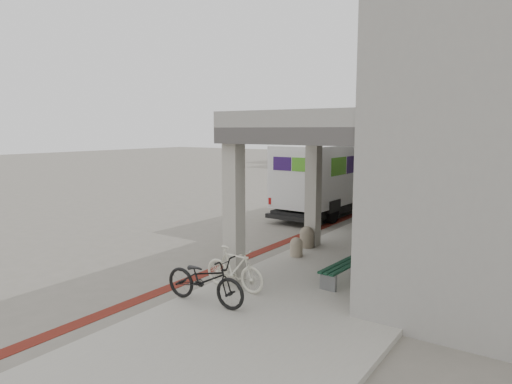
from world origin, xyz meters
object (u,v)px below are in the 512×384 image
Objects in this scene: bench at (344,269)px; utility_cabinet at (408,240)px; bicycle_black at (205,279)px; bicycle_cream at (234,268)px; fedex_truck at (331,177)px.

utility_cabinet is at bearing 78.57° from bench.
utility_cabinet is 0.57× the size of bicycle_black.
bench is at bearing -119.55° from utility_cabinet.
utility_cabinet is 6.04m from bicycle_black.
bicycle_black is at bearing -177.95° from bicycle_cream.
utility_cabinet is 0.70× the size of bicycle_cream.
fedex_truck is 4.50× the size of bicycle_cream.
bicycle_cream is (-1.80, -1.86, 0.17)m from bench.
bench is 1.67× the size of utility_cabinet.
bicycle_black is 0.99m from bicycle_cream.
bench is 3.37m from bicycle_black.
fedex_truck reaches higher than bicycle_cream.
fedex_truck is 6.46× the size of utility_cabinet.
fedex_truck is 7.65m from utility_cabinet.
utility_cabinet is (0.70, 2.65, 0.25)m from bench.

